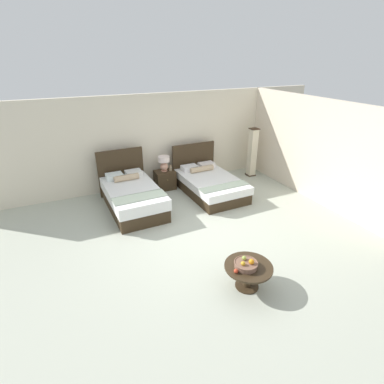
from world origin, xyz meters
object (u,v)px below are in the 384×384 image
at_px(table_lamp, 164,162).
at_px(floor_lamp_corner, 252,152).
at_px(bed_near_corner, 209,183).
at_px(vase, 170,168).
at_px(loose_apple, 236,271).
at_px(coffee_table, 248,271).
at_px(bed_near_window, 132,196).
at_px(fruit_bowl, 246,264).
at_px(nightstand, 165,180).

relative_size(table_lamp, floor_lamp_corner, 0.28).
bearing_deg(bed_near_corner, table_lamp, 141.60).
relative_size(vase, loose_apple, 2.42).
bearing_deg(bed_near_corner, coffee_table, -107.99).
height_order(table_lamp, vase, table_lamp).
bearing_deg(table_lamp, bed_near_window, -144.52).
relative_size(table_lamp, loose_apple, 5.97).
xyz_separation_m(coffee_table, floor_lamp_corner, (2.94, 4.14, 0.43)).
bearing_deg(fruit_bowl, floor_lamp_corner, 54.08).
height_order(bed_near_window, coffee_table, bed_near_window).
xyz_separation_m(coffee_table, fruit_bowl, (-0.06, -0.00, 0.16)).
relative_size(nightstand, table_lamp, 1.28).
distance_m(vase, floor_lamp_corner, 2.64).
xyz_separation_m(nightstand, loose_apple, (-0.42, -4.35, 0.19)).
height_order(bed_near_corner, coffee_table, bed_near_corner).
relative_size(bed_near_corner, vase, 12.65).
xyz_separation_m(bed_near_window, fruit_bowl, (0.93, -3.51, 0.15)).
height_order(vase, loose_apple, vase).
distance_m(nightstand, coffee_table, 4.29).
distance_m(bed_near_window, coffee_table, 3.64).
height_order(bed_near_window, table_lamp, bed_near_window).
distance_m(table_lamp, loose_apple, 4.40).
bearing_deg(coffee_table, nightstand, 88.12).
relative_size(bed_near_window, nightstand, 3.93).
relative_size(bed_near_window, fruit_bowl, 5.57).
bearing_deg(bed_near_corner, floor_lamp_corner, 19.03).
height_order(bed_near_corner, table_lamp, bed_near_corner).
xyz_separation_m(vase, floor_lamp_corner, (2.64, -0.11, 0.13)).
bearing_deg(fruit_bowl, nightstand, 87.36).
xyz_separation_m(bed_near_corner, loose_apple, (-1.42, -3.57, 0.18)).
bearing_deg(bed_near_window, table_lamp, 35.48).
bearing_deg(bed_near_corner, fruit_bowl, -108.80).
bearing_deg(loose_apple, nightstand, 84.52).
height_order(bed_near_corner, floor_lamp_corner, floor_lamp_corner).
height_order(bed_near_corner, vase, bed_near_corner).
bearing_deg(loose_apple, floor_lamp_corner, 52.51).
bearing_deg(bed_near_window, vase, 29.99).
bearing_deg(bed_near_window, nightstand, 34.80).
height_order(loose_apple, floor_lamp_corner, floor_lamp_corner).
relative_size(coffee_table, floor_lamp_corner, 0.52).
height_order(coffee_table, floor_lamp_corner, floor_lamp_corner).
bearing_deg(vase, floor_lamp_corner, -2.43).
bearing_deg(floor_lamp_corner, bed_near_corner, -160.97).
relative_size(coffee_table, loose_apple, 11.02).
xyz_separation_m(table_lamp, loose_apple, (-0.42, -4.37, -0.33)).
xyz_separation_m(fruit_bowl, loose_apple, (-0.22, -0.05, -0.02)).
bearing_deg(coffee_table, table_lamp, 88.13).
xyz_separation_m(fruit_bowl, floor_lamp_corner, (3.00, 4.14, 0.27)).
bearing_deg(loose_apple, bed_near_window, 101.30).
relative_size(fruit_bowl, floor_lamp_corner, 0.26).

